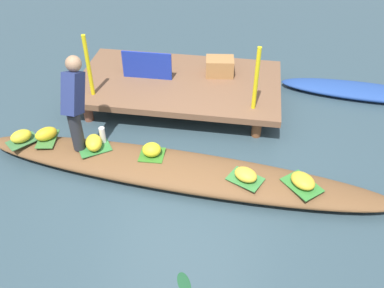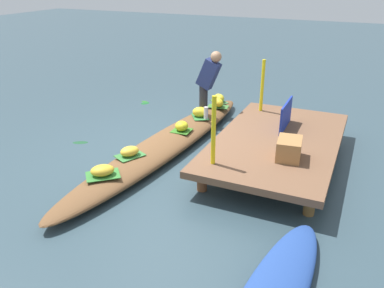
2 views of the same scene
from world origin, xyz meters
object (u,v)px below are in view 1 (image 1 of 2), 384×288
object	(u,v)px
vendor_boat	(179,170)
banana_bunch_1	(246,175)
banana_bunch_4	(303,181)
produce_crate	(220,67)
banana_bunch_0	(21,136)
banana_bunch_3	(94,143)
moored_boat	(363,91)
vendor_person	(74,100)
market_banner	(147,65)
banana_bunch_2	(152,150)
water_bottle	(103,135)
banana_bunch_5	(46,134)

from	to	relation	value
vendor_boat	banana_bunch_1	size ratio (longest dim) A/B	18.59
banana_bunch_4	produce_crate	world-z (taller)	produce_crate
banana_bunch_0	produce_crate	xyz separation A→B (m)	(2.47, 1.95, 0.22)
banana_bunch_1	banana_bunch_3	distance (m)	2.03
banana_bunch_1	banana_bunch_4	world-z (taller)	same
moored_boat	vendor_person	bearing A→B (deg)	-146.18
vendor_boat	market_banner	distance (m)	2.02
banana_bunch_2	banana_bunch_3	xyz separation A→B (m)	(-0.78, 0.01, 0.01)
market_banner	produce_crate	distance (m)	1.16
banana_bunch_3	vendor_person	world-z (taller)	vendor_person
banana_bunch_4	market_banner	world-z (taller)	market_banner
moored_boat	banana_bunch_2	world-z (taller)	banana_bunch_2
banana_bunch_2	water_bottle	bearing A→B (deg)	167.42
banana_bunch_0	produce_crate	world-z (taller)	produce_crate
banana_bunch_3	vendor_boat	bearing A→B (deg)	-6.08
market_banner	vendor_boat	bearing A→B (deg)	-65.75
banana_bunch_3	banana_bunch_4	world-z (taller)	banana_bunch_3
banana_bunch_4	produce_crate	xyz separation A→B (m)	(-1.23, 2.23, 0.23)
banana_bunch_4	produce_crate	bearing A→B (deg)	118.93
banana_bunch_4	banana_bunch_5	size ratio (longest dim) A/B	1.07
vendor_boat	banana_bunch_0	bearing A→B (deg)	-178.72
banana_bunch_2	banana_bunch_3	size ratio (longest dim) A/B	0.83
vendor_boat	vendor_person	world-z (taller)	vendor_person
vendor_boat	vendor_person	xyz separation A→B (m)	(-1.34, 0.20, 0.81)
moored_boat	banana_bunch_3	world-z (taller)	banana_bunch_3
moored_boat	banana_bunch_0	bearing A→B (deg)	-149.74
market_banner	banana_bunch_3	bearing A→B (deg)	-101.74
banana_bunch_0	produce_crate	distance (m)	3.16
moored_boat	vendor_person	distance (m)	4.67
market_banner	produce_crate	world-z (taller)	market_banner
banana_bunch_1	banana_bunch_2	bearing A→B (deg)	167.51
banana_bunch_4	water_bottle	world-z (taller)	water_bottle
produce_crate	water_bottle	bearing A→B (deg)	-127.35
vendor_person	market_banner	size ratio (longest dim) A/B	1.56
water_bottle	banana_bunch_0	bearing A→B (deg)	-172.13
banana_bunch_1	vendor_person	xyz separation A→B (m)	(-2.20, 0.36, 0.62)
produce_crate	vendor_person	bearing A→B (deg)	-131.19
banana_bunch_0	banana_bunch_1	world-z (taller)	banana_bunch_0
banana_bunch_3	market_banner	world-z (taller)	market_banner
banana_bunch_3	water_bottle	bearing A→B (deg)	63.26
banana_bunch_3	produce_crate	bearing A→B (deg)	53.37
banana_bunch_0	banana_bunch_1	distance (m)	3.04
banana_bunch_0	vendor_person	bearing A→B (deg)	5.56
moored_boat	banana_bunch_2	distance (m)	3.84
vendor_boat	banana_bunch_0	world-z (taller)	banana_bunch_0
banana_bunch_1	water_bottle	size ratio (longest dim) A/B	1.21
vendor_boat	market_banner	xyz separation A→B (m)	(-0.82, 1.78, 0.50)
moored_boat	banana_bunch_2	bearing A→B (deg)	-137.93
banana_bunch_3	banana_bunch_4	bearing A→B (deg)	-6.00
banana_bunch_4	banana_bunch_5	world-z (taller)	banana_bunch_5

